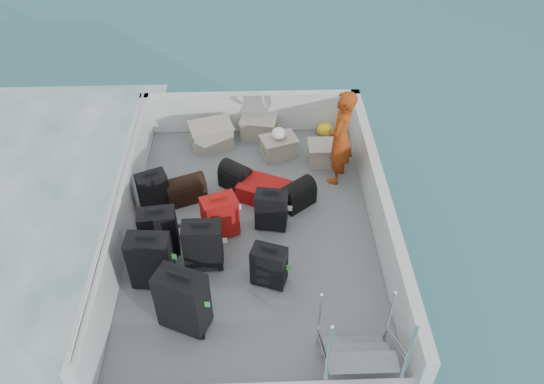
{
  "coord_description": "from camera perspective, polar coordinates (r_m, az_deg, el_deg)",
  "views": [
    {
      "loc": [
        0.1,
        -5.09,
        5.91
      ],
      "look_at": [
        0.29,
        0.36,
        1.0
      ],
      "focal_mm": 35.0,
      "sensor_mm": 36.0,
      "label": 1
    }
  ],
  "objects": [
    {
      "name": "crate_0",
      "position": [
        8.74,
        -6.52,
        5.99
      ],
      "size": [
        0.74,
        0.61,
        0.39
      ],
      "primitive_type": "cube",
      "rotation": [
        0.0,
        0.0,
        0.29
      ],
      "color": "#AAA294",
      "rests_on": "deck"
    },
    {
      "name": "suitcase_8",
      "position": [
        7.72,
        -0.89,
        0.1
      ],
      "size": [
        0.83,
        0.71,
        0.28
      ],
      "primitive_type": "cube",
      "rotation": [
        0.0,
        0.0,
        1.14
      ],
      "color": "#98140B",
      "rests_on": "deck"
    },
    {
      "name": "suitcase_2",
      "position": [
        7.66,
        -12.64,
        0.08
      ],
      "size": [
        0.48,
        0.39,
        0.59
      ],
      "primitive_type": "cube",
      "rotation": [
        0.0,
        0.0,
        0.42
      ],
      "color": "black",
      "rests_on": "deck"
    },
    {
      "name": "suitcase_5",
      "position": [
        7.1,
        -5.61,
        -2.68
      ],
      "size": [
        0.53,
        0.42,
        0.64
      ],
      "primitive_type": "cube",
      "rotation": [
        0.0,
        0.0,
        0.36
      ],
      "color": "#98140B",
      "rests_on": "deck"
    },
    {
      "name": "deck",
      "position": [
        7.35,
        -2.14,
        -4.2
      ],
      "size": [
        3.3,
        4.7,
        0.02
      ],
      "primitive_type": "cube",
      "color": "slate",
      "rests_on": "ferry_hull"
    },
    {
      "name": "deck_fittings",
      "position": [
        6.86,
        0.7,
        -3.85
      ],
      "size": [
        3.6,
        5.0,
        0.9
      ],
      "color": "silver",
      "rests_on": "deck"
    },
    {
      "name": "passenger",
      "position": [
        7.74,
        7.37,
        5.77
      ],
      "size": [
        0.56,
        0.66,
        1.52
      ],
      "primitive_type": "imported",
      "rotation": [
        0.0,
        0.0,
        -2.0
      ],
      "color": "#DB4F14",
      "rests_on": "deck"
    },
    {
      "name": "suitcase_0",
      "position": [
        6.61,
        -12.9,
        -7.27
      ],
      "size": [
        0.53,
        0.33,
        0.78
      ],
      "primitive_type": "cube",
      "rotation": [
        0.0,
        0.0,
        -0.08
      ],
      "color": "black",
      "rests_on": "deck"
    },
    {
      "name": "crate_3",
      "position": [
        8.39,
        5.84,
        4.07
      ],
      "size": [
        0.55,
        0.38,
        0.33
      ],
      "primitive_type": "cube",
      "rotation": [
        0.0,
        0.0,
        -0.01
      ],
      "color": "#AAA294",
      "rests_on": "deck"
    },
    {
      "name": "white_bag",
      "position": [
        8.35,
        0.75,
        6.15
      ],
      "size": [
        0.24,
        0.24,
        0.18
      ],
      "primitive_type": "ellipsoid",
      "color": "white",
      "rests_on": "crate_2"
    },
    {
      "name": "ground",
      "position": [
        7.8,
        -2.02,
        -7.3
      ],
      "size": [
        160.0,
        160.0,
        0.0
      ],
      "primitive_type": "plane",
      "color": "#1C5C64",
      "rests_on": "ground"
    },
    {
      "name": "crate_2",
      "position": [
        8.5,
        0.74,
        4.81
      ],
      "size": [
        0.6,
        0.5,
        0.31
      ],
      "primitive_type": "cube",
      "rotation": [
        0.0,
        0.0,
        0.32
      ],
      "color": "#AAA294",
      "rests_on": "deck"
    },
    {
      "name": "duffel_0",
      "position": [
        7.79,
        -9.25,
        0.1
      ],
      "size": [
        0.64,
        0.49,
        0.32
      ],
      "primitive_type": null,
      "rotation": [
        0.0,
        0.0,
        0.37
      ],
      "color": "black",
      "rests_on": "deck"
    },
    {
      "name": "yellow_bag",
      "position": [
        9.02,
        5.73,
        6.69
      ],
      "size": [
        0.28,
        0.26,
        0.22
      ],
      "primitive_type": "ellipsoid",
      "color": "yellow",
      "rests_on": "deck"
    },
    {
      "name": "duffel_2",
      "position": [
        7.62,
        2.78,
        -0.43
      ],
      "size": [
        0.56,
        0.53,
        0.32
      ],
      "primitive_type": null,
      "rotation": [
        0.0,
        0.0,
        0.66
      ],
      "color": "black",
      "rests_on": "deck"
    },
    {
      "name": "suitcase_1",
      "position": [
        6.98,
        -12.04,
        -4.28
      ],
      "size": [
        0.5,
        0.32,
        0.7
      ],
      "primitive_type": "cube",
      "rotation": [
        0.0,
        0.0,
        0.12
      ],
      "color": "black",
      "rests_on": "deck"
    },
    {
      "name": "suitcase_6",
      "position": [
        6.53,
        -0.33,
        -8.02
      ],
      "size": [
        0.48,
        0.37,
        0.58
      ],
      "primitive_type": "cube",
      "rotation": [
        0.0,
        0.0,
        -0.34
      ],
      "color": "black",
      "rests_on": "deck"
    },
    {
      "name": "duffel_1",
      "position": [
        7.93,
        -3.96,
        1.54
      ],
      "size": [
        0.53,
        0.51,
        0.32
      ],
      "primitive_type": null,
      "rotation": [
        0.0,
        0.0,
        -0.65
      ],
      "color": "black",
      "rests_on": "deck"
    },
    {
      "name": "crate_1",
      "position": [
        8.91,
        -1.44,
        6.87
      ],
      "size": [
        0.61,
        0.47,
        0.33
      ],
      "primitive_type": "cube",
      "rotation": [
        0.0,
        0.0,
        -0.18
      ],
      "color": "#AAA294",
      "rests_on": "deck"
    },
    {
      "name": "suitcase_7",
      "position": [
        7.19,
        -0.08,
        -2.0
      ],
      "size": [
        0.46,
        0.31,
        0.6
      ],
      "primitive_type": "cube",
      "rotation": [
        0.0,
        0.0,
        -0.16
      ],
      "color": "black",
      "rests_on": "deck"
    },
    {
      "name": "suitcase_4",
      "position": [
        6.72,
        -7.43,
        -5.77
      ],
      "size": [
        0.48,
        0.29,
        0.7
      ],
      "primitive_type": "cube",
      "rotation": [
        0.0,
        0.0,
        0.01
      ],
      "color": "black",
      "rests_on": "deck"
    },
    {
      "name": "ferry_hull",
      "position": [
        7.58,
        -2.08,
        -5.82
      ],
      "size": [
        3.6,
        5.0,
        0.6
      ],
      "primitive_type": "cube",
      "color": "silver",
      "rests_on": "ground"
    },
    {
      "name": "suitcase_3",
      "position": [
        6.13,
        -9.57,
        -11.52
      ],
      "size": [
        0.63,
        0.52,
        0.83
      ],
      "primitive_type": "cube",
      "rotation": [
        0.0,
        0.0,
        -0.42
      ],
      "color": "black",
      "rests_on": "deck"
    }
  ]
}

